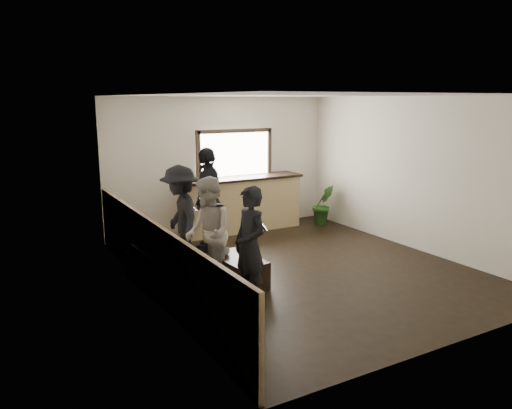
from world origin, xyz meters
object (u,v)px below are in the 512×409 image
potted_plant (323,204)px  sofa (178,273)px  bar_counter (240,201)px  cup_a (226,252)px  person_a (250,245)px  coffee_table (238,271)px  cup_b (251,255)px  person_d (208,199)px  person_b (208,233)px  person_c (181,218)px

potted_plant → sofa: bearing=-151.9°
bar_counter → cup_a: 3.08m
potted_plant → person_a: 4.68m
coffee_table → cup_a: size_ratio=7.29×
cup_b → person_d: (0.19, 1.94, 0.49)m
bar_counter → person_d: bar_counter is taller
person_b → person_d: size_ratio=0.87×
potted_plant → person_b: person_b is taller
coffee_table → person_d: 2.02m
cup_a → person_a: 0.94m
person_d → person_a: bearing=31.1°
person_a → person_d: size_ratio=0.85×
potted_plant → person_b: 4.43m
coffee_table → potted_plant: bearing=35.1°
person_c → person_a: bearing=19.2°
person_d → cup_b: bearing=37.1°
person_b → person_d: bearing=167.7°
bar_counter → person_b: bar_counter is taller
cup_a → person_a: size_ratio=0.08×
bar_counter → person_b: bearing=-126.0°
sofa → potted_plant: potted_plant is taller
cup_a → potted_plant: size_ratio=0.15×
bar_counter → person_c: bar_counter is taller
cup_a → coffee_table: bearing=-66.1°
sofa → cup_b: bearing=-103.3°
bar_counter → potted_plant: size_ratio=3.03×
cup_a → person_b: person_b is taller
sofa → cup_b: (1.08, -0.18, 0.15)m
person_c → person_d: person_d is taller
person_a → cup_a: bearing=170.8°
cup_a → person_d: person_d is taller
bar_counter → person_b: 3.32m
potted_plant → person_d: size_ratio=0.47×
sofa → person_c: size_ratio=1.25×
potted_plant → person_d: bearing=-169.9°
person_b → bar_counter: bearing=156.1°
cup_a → potted_plant: bearing=31.9°
potted_plant → person_d: 3.12m
cup_b → person_c: person_c is taller
cup_b → person_a: bearing=-120.0°
person_c → coffee_table: bearing=32.2°
person_d → potted_plant: bearing=142.8°
bar_counter → coffee_table: (-1.53, -2.82, -0.43)m
cup_a → person_a: person_a is taller
bar_counter → coffee_table: size_ratio=2.85×
bar_counter → sofa: 3.69m
coffee_table → person_a: (-0.16, -0.66, 0.60)m
cup_b → person_d: 2.01m
cup_a → cup_b: 0.41m
bar_counter → sofa: bearing=-131.9°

